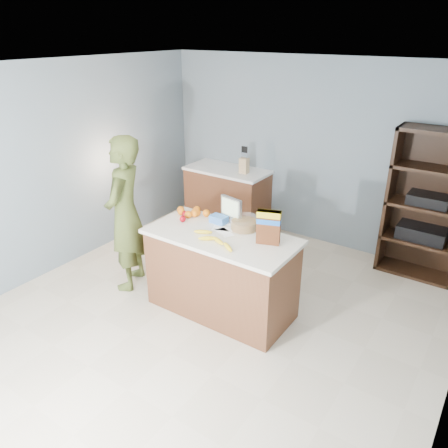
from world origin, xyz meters
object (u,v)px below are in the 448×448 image
Objects in this scene: tv at (231,209)px; shelving_unit at (427,207)px; counter_peninsula at (221,276)px; cereal_box at (269,225)px; person at (125,214)px.

shelving_unit is at bearing 46.69° from tv.
shelving_unit is 2.39m from tv.
counter_peninsula is 4.63× the size of cereal_box.
cereal_box is at bearing 11.22° from counter_peninsula.
person is at bearing -172.21° from counter_peninsula.
shelving_unit is 2.24m from cereal_box.
person is 6.34× the size of tv.
person is (-1.19, -0.16, 0.48)m from counter_peninsula.
person reaches higher than cereal_box.
shelving_unit is at bearing 104.35° from person.
counter_peninsula is 5.53× the size of tv.
shelving_unit reaches higher than person.
cereal_box is (0.48, 0.10, 0.68)m from counter_peninsula.
cereal_box is (-1.07, -1.95, 0.23)m from shelving_unit.
counter_peninsula is 0.87× the size of shelving_unit.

